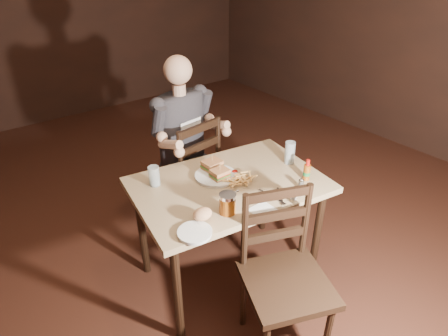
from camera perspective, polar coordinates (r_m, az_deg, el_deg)
room_shell at (r=2.12m, az=-4.12°, el=13.64°), size 7.00×7.00×7.00m
main_table at (r=2.34m, az=0.75°, el=-4.00°), size 1.25×0.93×0.77m
chair_far at (r=2.94m, az=-6.18°, el=-0.95°), size 0.52×0.55×0.97m
chair_near at (r=2.10m, az=9.58°, el=-17.03°), size 0.59×0.61×0.95m
diner at (r=2.70m, az=-6.07°, el=7.22°), size 0.58×0.48×0.90m
dinner_plate at (r=2.34m, az=-1.24°, el=-1.28°), size 0.29×0.29×0.01m
sandwich_left at (r=2.29m, az=-0.64°, el=-0.54°), size 0.11×0.09×0.09m
sandwich_right at (r=2.38m, az=-1.83°, el=0.87°), size 0.12×0.10×0.10m
fries_pile at (r=2.27m, az=2.57°, el=-1.66°), size 0.24×0.19×0.04m
ketchup_dollop at (r=2.37m, az=1.65°, el=-0.51°), size 0.05×0.05×0.01m
glass_left at (r=2.28m, az=-10.60°, el=-1.20°), size 0.08×0.08×0.12m
glass_right at (r=2.51m, az=9.99°, el=2.31°), size 0.08×0.08×0.15m
hot_sauce at (r=2.35m, az=12.54°, el=-0.25°), size 0.05×0.05×0.14m
salt_shaker at (r=2.17m, az=10.52°, el=-3.87°), size 0.04×0.04×0.07m
pepper_shaker at (r=2.28m, az=11.66°, el=-2.38°), size 0.04×0.04×0.06m
syrup_dispenser at (r=2.01m, az=0.54°, el=-5.43°), size 0.11×0.11×0.12m
napkin at (r=2.07m, az=5.97°, el=-6.42°), size 0.13×0.13×0.00m
knife at (r=2.18m, az=7.33°, el=-4.36°), size 0.03×0.20×0.00m
fork at (r=2.19m, az=8.55°, el=-4.25°), size 0.11×0.15×0.01m
side_plate at (r=1.91m, az=-4.47°, el=-9.88°), size 0.20×0.20×0.01m
bread_roll at (r=1.97m, az=-3.31°, el=-7.02°), size 0.12×0.10×0.06m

